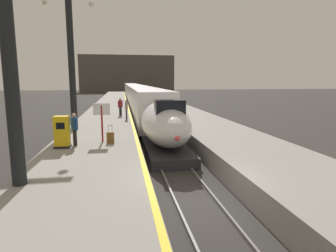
{
  "coord_description": "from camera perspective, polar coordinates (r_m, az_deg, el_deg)",
  "views": [
    {
      "loc": [
        -2.58,
        -9.29,
        4.38
      ],
      "look_at": [
        0.03,
        6.61,
        1.8
      ],
      "focal_mm": 30.35,
      "sensor_mm": 36.0,
      "label": 1
    }
  ],
  "objects": [
    {
      "name": "ground_plane",
      "position": [
        10.59,
        5.84,
        -15.38
      ],
      "size": [
        260.0,
        260.0,
        0.0
      ],
      "primitive_type": "plane",
      "color": "#33302D"
    },
    {
      "name": "platform_left",
      "position": [
        34.29,
        -11.73,
        2.45
      ],
      "size": [
        4.8,
        110.0,
        1.05
      ],
      "primitive_type": "cube",
      "color": "gray",
      "rests_on": "ground"
    },
    {
      "name": "platform_right",
      "position": [
        34.9,
        1.69,
        2.75
      ],
      "size": [
        4.8,
        110.0,
        1.05
      ],
      "primitive_type": "cube",
      "color": "gray",
      "rests_on": "ground"
    },
    {
      "name": "platform_left_safety_stripe",
      "position": [
        34.21,
        -7.94,
        3.43
      ],
      "size": [
        0.2,
        107.8,
        0.01
      ],
      "primitive_type": "cube",
      "color": "yellow",
      "rests_on": "platform_left"
    },
    {
      "name": "rail_main_left",
      "position": [
        37.09,
        -6.44,
        2.35
      ],
      "size": [
        0.08,
        110.0,
        0.12
      ],
      "primitive_type": "cube",
      "color": "slate",
      "rests_on": "ground"
    },
    {
      "name": "rail_main_right",
      "position": [
        37.19,
        -4.13,
        2.4
      ],
      "size": [
        0.08,
        110.0,
        0.12
      ],
      "primitive_type": "cube",
      "color": "slate",
      "rests_on": "ground"
    },
    {
      "name": "highspeed_train_main",
      "position": [
        50.42,
        -6.42,
        6.29
      ],
      "size": [
        2.92,
        76.38,
        3.6
      ],
      "color": "silver",
      "rests_on": "ground"
    },
    {
      "name": "station_column_near",
      "position": [
        10.2,
        -29.55,
        19.14
      ],
      "size": [
        4.0,
        0.68,
        8.61
      ],
      "color": "black",
      "rests_on": "platform_left"
    },
    {
      "name": "station_column_mid",
      "position": [
        21.13,
        -18.97,
        14.88
      ],
      "size": [
        4.0,
        0.68,
        9.39
      ],
      "color": "black",
      "rests_on": "platform_left"
    },
    {
      "name": "passenger_near_edge",
      "position": [
        15.35,
        -18.28,
        -0.14
      ],
      "size": [
        0.39,
        0.49,
        1.69
      ],
      "color": "#23232D",
      "rests_on": "platform_left"
    },
    {
      "name": "passenger_mid_platform",
      "position": [
        27.63,
        -9.55,
        4.11
      ],
      "size": [
        0.45,
        0.42,
        1.69
      ],
      "color": "#23232D",
      "rests_on": "platform_left"
    },
    {
      "name": "passenger_far_waiting",
      "position": [
        25.16,
        -8.36,
        3.66
      ],
      "size": [
        0.24,
        0.57,
        1.69
      ],
      "color": "#23232D",
      "rests_on": "platform_left"
    },
    {
      "name": "rolling_suitcase",
      "position": [
        15.62,
        -11.49,
        -2.26
      ],
      "size": [
        0.4,
        0.22,
        0.98
      ],
      "color": "brown",
      "rests_on": "platform_left"
    },
    {
      "name": "ticket_machine_yellow",
      "position": [
        15.11,
        -20.52,
        -1.36
      ],
      "size": [
        0.76,
        0.62,
        1.6
      ],
      "color": "yellow",
      "rests_on": "platform_left"
    },
    {
      "name": "departure_info_board",
      "position": [
        15.86,
        -13.17,
        2.25
      ],
      "size": [
        0.9,
        0.1,
        2.12
      ],
      "color": "maroon",
      "rests_on": "platform_left"
    },
    {
      "name": "terminus_back_wall",
      "position": [
        111.35,
        -8.13,
        10.35
      ],
      "size": [
        36.0,
        2.0,
        14.0
      ],
      "primitive_type": "cube",
      "color": "#4C4742",
      "rests_on": "ground"
    }
  ]
}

